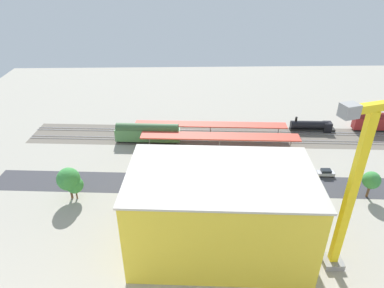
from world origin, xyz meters
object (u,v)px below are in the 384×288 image
Objects in this scene: parked_car_1 at (296,174)px; tower_crane at (365,176)px; parked_car_6 at (142,177)px; box_truck_0 at (228,193)px; street_tree_0 at (371,180)px; freight_coach_far at (148,132)px; locomotive at (313,126)px; traffic_light at (201,161)px; street_tree_3 at (68,179)px; construction_building at (220,213)px; street_tree_5 at (187,178)px; passenger_coach at (380,121)px; parked_car_4 at (207,176)px; parked_car_0 at (326,173)px; street_tree_4 at (297,180)px; street_tree_2 at (205,180)px; parked_car_2 at (264,174)px; platform_canopy_far at (210,125)px; parked_car_3 at (236,175)px; street_tree_1 at (75,185)px; box_truck_2 at (240,191)px; box_truck_1 at (264,195)px; platform_canopy_near at (220,136)px; parked_car_5 at (173,175)px.

tower_crane reaches higher than parked_car_1.
box_truck_0 is at bearing 158.03° from parked_car_6.
freight_coach_far is at bearing -27.77° from street_tree_0.
traffic_light reaches higher than locomotive.
street_tree_3 is at bearing -1.65° from box_truck_0.
street_tree_5 is (5.91, -16.14, -3.08)m from construction_building.
passenger_coach is 4.11× the size of parked_car_4.
parked_car_0 is at bearing -161.57° from box_truck_0.
street_tree_2 is at bearing 1.74° from street_tree_4.
street_tree_3 is (47.66, 8.00, 4.73)m from parked_car_2.
parked_car_6 is at bearing 0.33° from parked_car_1.
street_tree_5 is (7.66, 30.40, 1.10)m from platform_canopy_far.
tower_crane is 25.34m from street_tree_4.
tower_crane is (7.59, 28.57, 18.81)m from parked_car_0.
freight_coach_far is 4.38× the size of parked_car_0.
passenger_coach is at bearing -152.74° from parked_car_3.
parked_car_2 is at bearing -170.48° from street_tree_3.
street_tree_1 is 0.82× the size of street_tree_4.
passenger_coach is 0.52× the size of tower_crane.
construction_building reaches higher than freight_coach_far.
platform_canopy_far is 31.13m from parked_car_1.
street_tree_5 is at bearing -2.33° from box_truck_2.
tower_crane is 31.49m from box_truck_2.
box_truck_2 is at bearing 48.44° from parked_car_2.
freight_coach_far reaches higher than locomotive.
street_tree_5 is (17.98, -2.00, 3.81)m from box_truck_1.
tower_crane reaches higher than parked_car_2.
parked_car_2 is 0.63× the size of street_tree_0.
street_tree_0 is 1.16× the size of street_tree_1.
tower_crane is 4.57× the size of street_tree_4.
parked_car_4 is 33.79m from street_tree_3.
traffic_light is at bearing -164.27° from street_tree_3.
platform_canopy_near is 23.33m from box_truck_2.
street_tree_2 is at bearing -3.36° from box_truck_1.
parked_car_2 is 10.23m from box_truck_1.
traffic_light is (32.66, -0.95, 3.55)m from parked_car_0.
platform_canopy_far reaches higher than box_truck_2.
locomotive is at bearing -87.27° from street_tree_0.
construction_building is at bearing 112.04° from freight_coach_far.
parked_car_3 is 0.75× the size of traffic_light.
box_truck_0 is (-21.40, 28.72, -1.67)m from freight_coach_far.
street_tree_2 reaches higher than box_truck_0.
parked_car_3 is at bearing -31.69° from street_tree_4.
parked_car_6 is 15.87m from traffic_light.
street_tree_5 is at bearing -1.72° from street_tree_0.
freight_coach_far is (19.46, 2.77, -1.06)m from platform_canopy_far.
parked_car_5 is (32.35, -0.05, 0.04)m from parked_car_1.
street_tree_3 is 1.05× the size of street_tree_5.
street_tree_3 is 1.25× the size of traffic_light.
traffic_light is (5.84, -9.89, 2.79)m from box_truck_0.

